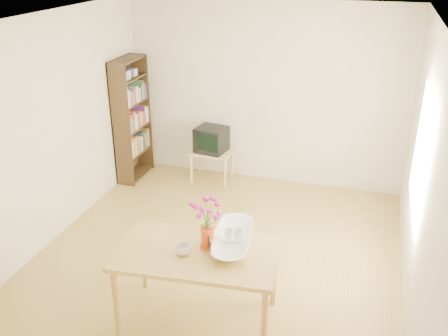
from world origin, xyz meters
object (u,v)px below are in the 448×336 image
(bowl, at_px, (233,219))
(television, at_px, (212,139))
(table, at_px, (197,259))
(pitcher, at_px, (208,239))
(mug, at_px, (183,249))

(bowl, height_order, television, bowl)
(table, height_order, pitcher, pitcher)
(bowl, bearing_deg, television, 111.98)
(table, distance_m, television, 3.07)
(mug, distance_m, television, 3.12)
(pitcher, relative_size, mug, 1.59)
(pitcher, bearing_deg, bowl, 8.91)
(table, xyz_separation_m, pitcher, (0.07, 0.10, 0.17))
(pitcher, distance_m, television, 3.00)
(table, height_order, bowl, bowl)
(mug, xyz_separation_m, television, (-0.73, 3.02, -0.15))
(mug, bearing_deg, television, -89.71)
(mug, xyz_separation_m, bowl, (0.37, 0.31, 0.20))
(table, distance_m, bowl, 0.48)
(table, relative_size, pitcher, 7.55)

